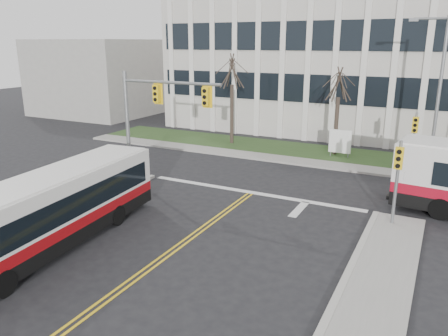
# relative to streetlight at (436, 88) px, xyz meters

# --- Properties ---
(ground) EXTENTS (120.00, 120.00, 0.00)m
(ground) POSITION_rel_streetlight_xyz_m (-8.03, -16.20, -5.19)
(ground) COLOR black
(ground) RESTS_ON ground
(sidewalk_cross) EXTENTS (44.00, 1.60, 0.14)m
(sidewalk_cross) POSITION_rel_streetlight_xyz_m (-3.03, -1.00, -5.12)
(sidewalk_cross) COLOR #9E9B93
(sidewalk_cross) RESTS_ON ground
(building_lawn) EXTENTS (44.00, 5.00, 0.12)m
(building_lawn) POSITION_rel_streetlight_xyz_m (-3.03, 1.80, -5.13)
(building_lawn) COLOR #2A431C
(building_lawn) RESTS_ON ground
(office_building) EXTENTS (40.00, 16.00, 12.00)m
(office_building) POSITION_rel_streetlight_xyz_m (-3.03, 13.80, 0.81)
(office_building) COLOR beige
(office_building) RESTS_ON ground
(building_annex) EXTENTS (12.00, 12.00, 8.00)m
(building_annex) POSITION_rel_streetlight_xyz_m (-34.03, 9.80, -1.19)
(building_annex) COLOR #9E9B93
(building_annex) RESTS_ON ground
(mast_arm_signal) EXTENTS (6.11, 0.38, 6.20)m
(mast_arm_signal) POSITION_rel_streetlight_xyz_m (-13.65, -9.04, -0.94)
(mast_arm_signal) COLOR slate
(mast_arm_signal) RESTS_ON ground
(signal_pole_near) EXTENTS (0.34, 0.39, 3.80)m
(signal_pole_near) POSITION_rel_streetlight_xyz_m (-0.83, -9.30, -2.69)
(signal_pole_near) COLOR slate
(signal_pole_near) RESTS_ON ground
(signal_pole_far) EXTENTS (0.34, 0.39, 3.80)m
(signal_pole_far) POSITION_rel_streetlight_xyz_m (-0.83, -0.80, -2.69)
(signal_pole_far) COLOR slate
(signal_pole_far) RESTS_ON ground
(streetlight) EXTENTS (2.15, 0.25, 9.20)m
(streetlight) POSITION_rel_streetlight_xyz_m (0.00, 0.00, 0.00)
(streetlight) COLOR slate
(streetlight) RESTS_ON ground
(directory_sign) EXTENTS (1.50, 0.12, 2.00)m
(directory_sign) POSITION_rel_streetlight_xyz_m (-5.53, 1.30, -4.02)
(directory_sign) COLOR slate
(directory_sign) RESTS_ON ground
(tree_left) EXTENTS (1.80, 1.80, 7.70)m
(tree_left) POSITION_rel_streetlight_xyz_m (-14.03, 1.80, 0.32)
(tree_left) COLOR #42352B
(tree_left) RESTS_ON ground
(tree_mid) EXTENTS (1.80, 1.80, 6.82)m
(tree_mid) POSITION_rel_streetlight_xyz_m (-6.03, 2.00, -0.31)
(tree_mid) COLOR #42352B
(tree_mid) RESTS_ON ground
(bus_main) EXTENTS (3.28, 10.84, 2.85)m
(bus_main) POSITION_rel_streetlight_xyz_m (-12.38, -17.35, -3.77)
(bus_main) COLOR silver
(bus_main) RESTS_ON ground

